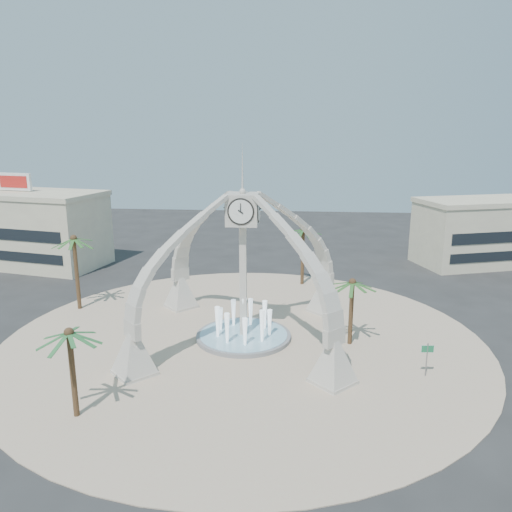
# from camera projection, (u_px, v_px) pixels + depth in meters

# --- Properties ---
(ground) EXTENTS (140.00, 140.00, 0.00)m
(ground) POSITION_uv_depth(u_px,v_px,m) (244.00, 339.00, 42.18)
(ground) COLOR #282828
(ground) RESTS_ON ground
(plaza) EXTENTS (40.00, 40.00, 0.06)m
(plaza) POSITION_uv_depth(u_px,v_px,m) (244.00, 338.00, 42.17)
(plaza) COLOR tan
(plaza) RESTS_ON ground
(clock_tower) EXTENTS (17.94, 17.94, 16.30)m
(clock_tower) POSITION_uv_depth(u_px,v_px,m) (243.00, 265.00, 40.60)
(clock_tower) COLOR beige
(clock_tower) RESTS_ON ground
(fountain) EXTENTS (8.00, 8.00, 3.62)m
(fountain) POSITION_uv_depth(u_px,v_px,m) (244.00, 335.00, 42.11)
(fountain) COLOR gray
(fountain) RESTS_ON ground
(building_nw) EXTENTS (23.75, 13.73, 11.90)m
(building_nw) POSITION_uv_depth(u_px,v_px,m) (20.00, 228.00, 65.12)
(building_nw) COLOR beige
(building_nw) RESTS_ON ground
(building_ne) EXTENTS (21.87, 14.17, 8.60)m
(building_ne) POSITION_uv_depth(u_px,v_px,m) (495.00, 231.00, 65.49)
(building_ne) COLOR beige
(building_ne) RESTS_ON ground
(palm_east) EXTENTS (4.82, 4.82, 6.05)m
(palm_east) POSITION_uv_depth(u_px,v_px,m) (352.00, 283.00, 39.83)
(palm_east) COLOR brown
(palm_east) RESTS_ON ground
(palm_west) EXTENTS (4.30, 4.30, 7.91)m
(palm_west) POSITION_uv_depth(u_px,v_px,m) (74.00, 240.00, 47.54)
(palm_west) COLOR brown
(palm_west) RESTS_ON ground
(palm_north) EXTENTS (5.13, 5.13, 7.17)m
(palm_north) POSITION_uv_depth(u_px,v_px,m) (303.00, 230.00, 55.63)
(palm_north) COLOR brown
(palm_north) RESTS_ON ground
(palm_south) EXTENTS (4.60, 4.60, 6.22)m
(palm_south) POSITION_uv_depth(u_px,v_px,m) (69.00, 334.00, 29.38)
(palm_south) COLOR brown
(palm_south) RESTS_ON ground
(street_sign) EXTENTS (0.94, 0.13, 2.56)m
(street_sign) POSITION_uv_depth(u_px,v_px,m) (427.00, 353.00, 35.20)
(street_sign) COLOR slate
(street_sign) RESTS_ON ground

